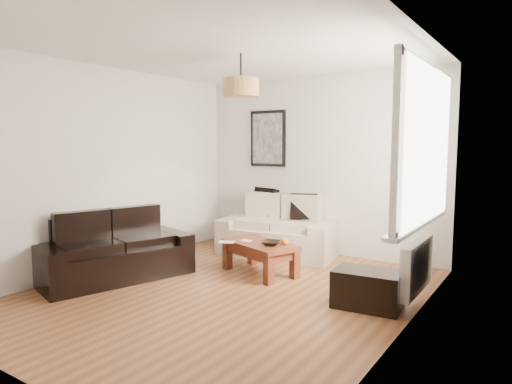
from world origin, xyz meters
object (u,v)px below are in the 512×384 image
Objects in this scene: loveseat_cream at (278,227)px; sofa_leather at (115,248)px; coffee_table at (260,258)px; ottoman at (368,289)px.

sofa_leather is at bearing -125.63° from loveseat_cream.
loveseat_cream reaches higher than coffee_table.
ottoman is at bearing -59.07° from sofa_leather.
loveseat_cream is 2.30m from ottoman.
loveseat_cream reaches higher than ottoman.
coffee_table is (0.31, -0.97, -0.21)m from loveseat_cream.
loveseat_cream is 2.53× the size of ottoman.
coffee_table is 1.58m from ottoman.
sofa_leather is (-1.04, -2.10, -0.03)m from loveseat_cream.
sofa_leather is 1.77m from coffee_table.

